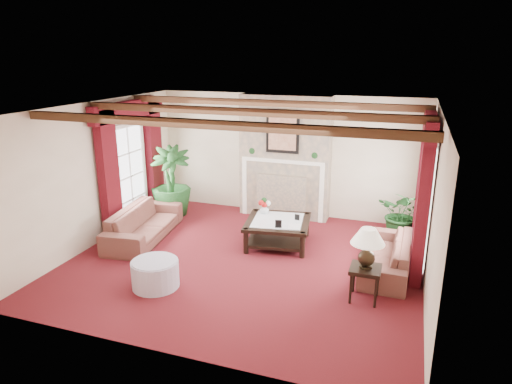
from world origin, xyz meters
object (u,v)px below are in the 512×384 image
at_px(coffee_table, 278,232).
at_px(sofa_left, 143,218).
at_px(side_table, 364,283).
at_px(sofa_right, 387,249).
at_px(potted_palm, 172,197).
at_px(ottoman, 155,274).

bearing_deg(coffee_table, sofa_left, -176.22).
relative_size(coffee_table, side_table, 2.25).
xyz_separation_m(sofa_right, potted_palm, (-4.79, 1.23, 0.07)).
xyz_separation_m(sofa_right, ottoman, (-3.41, -1.80, -0.16)).
xyz_separation_m(sofa_right, side_table, (-0.25, -1.13, -0.11)).
xyz_separation_m(coffee_table, side_table, (1.81, -1.56, 0.02)).
xyz_separation_m(sofa_left, coffee_table, (2.60, 0.57, -0.17)).
distance_m(coffee_table, ottoman, 2.61).
relative_size(potted_palm, ottoman, 2.44).
height_order(side_table, ottoman, side_table).
bearing_deg(sofa_right, potted_palm, -103.48).
bearing_deg(potted_palm, coffee_table, -16.37).
xyz_separation_m(side_table, ottoman, (-3.16, -0.67, -0.05)).
bearing_deg(potted_palm, side_table, -27.48).
relative_size(coffee_table, ottoman, 1.60).
bearing_deg(coffee_table, side_table, -49.39).
bearing_deg(side_table, sofa_right, 77.73).
relative_size(sofa_left, sofa_right, 1.14).
relative_size(side_table, ottoman, 0.71).
relative_size(potted_palm, coffee_table, 1.52).
height_order(sofa_left, side_table, sofa_left).
bearing_deg(side_table, sofa_left, 167.35).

